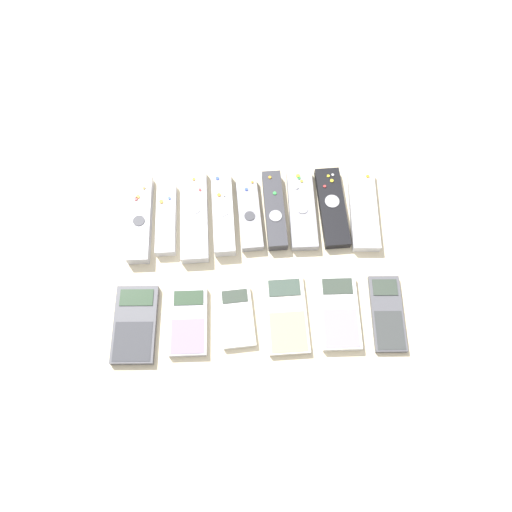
# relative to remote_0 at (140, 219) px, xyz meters

# --- Properties ---
(ground_plane) EXTENTS (3.00, 3.00, 0.00)m
(ground_plane) POSITION_rel_remote_0_xyz_m (0.24, -0.13, -0.01)
(ground_plane) COLOR beige
(remote_0) EXTENTS (0.05, 0.20, 0.03)m
(remote_0) POSITION_rel_remote_0_xyz_m (0.00, 0.00, 0.00)
(remote_0) COLOR #B7B7BC
(remote_0) RESTS_ON ground_plane
(remote_1) EXTENTS (0.04, 0.17, 0.02)m
(remote_1) POSITION_rel_remote_0_xyz_m (0.05, -0.00, -0.00)
(remote_1) COLOR silver
(remote_1) RESTS_ON ground_plane
(remote_2) EXTENTS (0.06, 0.21, 0.03)m
(remote_2) POSITION_rel_remote_0_xyz_m (0.11, 0.00, -0.00)
(remote_2) COLOR #B7B7BC
(remote_2) RESTS_ON ground_plane
(remote_3) EXTENTS (0.05, 0.19, 0.03)m
(remote_3) POSITION_rel_remote_0_xyz_m (0.18, 0.01, -0.00)
(remote_3) COLOR #B7B7BC
(remote_3) RESTS_ON ground_plane
(remote_4) EXTENTS (0.05, 0.17, 0.02)m
(remote_4) POSITION_rel_remote_0_xyz_m (0.23, 0.00, -0.00)
(remote_4) COLOR gray
(remote_4) RESTS_ON ground_plane
(remote_5) EXTENTS (0.04, 0.18, 0.03)m
(remote_5) POSITION_rel_remote_0_xyz_m (0.29, 0.01, -0.00)
(remote_5) COLOR #333338
(remote_5) RESTS_ON ground_plane
(remote_6) EXTENTS (0.06, 0.19, 0.02)m
(remote_6) POSITION_rel_remote_0_xyz_m (0.34, 0.01, -0.00)
(remote_6) COLOR gray
(remote_6) RESTS_ON ground_plane
(remote_7) EXTENTS (0.06, 0.19, 0.02)m
(remote_7) POSITION_rel_remote_0_xyz_m (0.41, 0.01, -0.00)
(remote_7) COLOR black
(remote_7) RESTS_ON ground_plane
(remote_8) EXTENTS (0.07, 0.19, 0.02)m
(remote_8) POSITION_rel_remote_0_xyz_m (0.48, 0.00, -0.00)
(remote_8) COLOR silver
(remote_8) RESTS_ON ground_plane
(calculator_0) EXTENTS (0.09, 0.16, 0.02)m
(calculator_0) POSITION_rel_remote_0_xyz_m (-0.00, -0.23, -0.01)
(calculator_0) COLOR #4C4C51
(calculator_0) RESTS_ON ground_plane
(calculator_1) EXTENTS (0.07, 0.14, 0.02)m
(calculator_1) POSITION_rel_remote_0_xyz_m (0.10, -0.23, -0.01)
(calculator_1) COLOR #B2B2B7
(calculator_1) RESTS_ON ground_plane
(calculator_2) EXTENTS (0.07, 0.12, 0.01)m
(calculator_2) POSITION_rel_remote_0_xyz_m (0.20, -0.22, -0.01)
(calculator_2) COLOR silver
(calculator_2) RESTS_ON ground_plane
(calculator_3) EXTENTS (0.08, 0.16, 0.01)m
(calculator_3) POSITION_rel_remote_0_xyz_m (0.29, -0.22, -0.01)
(calculator_3) COLOR beige
(calculator_3) RESTS_ON ground_plane
(calculator_4) EXTENTS (0.08, 0.15, 0.02)m
(calculator_4) POSITION_rel_remote_0_xyz_m (0.40, -0.22, -0.00)
(calculator_4) COLOR silver
(calculator_4) RESTS_ON ground_plane
(calculator_5) EXTENTS (0.07, 0.16, 0.01)m
(calculator_5) POSITION_rel_remote_0_xyz_m (0.49, -0.23, -0.01)
(calculator_5) COLOR #4C4C51
(calculator_5) RESTS_ON ground_plane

